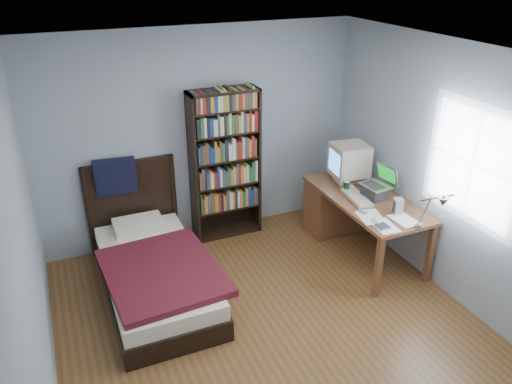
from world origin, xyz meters
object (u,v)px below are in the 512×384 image
keyboard (357,197)px  soda_can (347,187)px  desk_lamp (439,204)px  bed (153,268)px  speaker (398,206)px  laptop (376,189)px  desk (342,205)px  bookshelf (225,165)px  crt_monitor (348,161)px

keyboard → soda_can: soda_can is taller
desk_lamp → bed: desk_lamp is taller
desk_lamp → bed: 2.87m
speaker → soda_can: bearing=125.7°
laptop → desk_lamp: 1.11m
bed → desk: bearing=4.2°
keyboard → soda_can: size_ratio=3.99×
laptop → speaker: size_ratio=2.15×
bookshelf → bed: 1.52m
keyboard → soda_can: 0.21m
desk → laptop: 0.66m
laptop → bookshelf: bookshelf is taller
keyboard → speaker: 0.50m
desk_lamp → soda_can: 1.37m
bookshelf → bed: (-1.11, -0.80, -0.66)m
bookshelf → laptop: bearing=-39.6°
bed → speaker: bearing=-16.6°
laptop → bed: bearing=172.5°
soda_can → desk: bearing=62.8°
bookshelf → soda_can: bearing=-37.1°
keyboard → soda_can: (-0.01, 0.21, 0.04)m
soda_can → bookshelf: (-1.14, 0.87, 0.12)m
desk → keyboard: 0.57m
bookshelf → bed: bearing=-144.2°
soda_can → bed: 2.32m
laptop → desk_lamp: desk_lamp is taller
desk_lamp → keyboard: size_ratio=1.17×
desk_lamp → bed: size_ratio=0.26×
speaker → soda_can: 0.69m
desk → bookshelf: size_ratio=0.88×
desk_lamp → speaker: 0.74m
crt_monitor → keyboard: 0.53m
laptop → soda_can: bearing=129.6°
laptop → desk_lamp: bearing=-96.7°
soda_can → bookshelf: bearing=142.9°
bed → soda_can: bearing=-1.7°
desk → desk_lamp: size_ratio=2.94×
desk → keyboard: (-0.12, -0.45, 0.33)m
desk → speaker: 0.99m
bed → desk_lamp: bearing=-30.5°
desk_lamp → soda_can: desk_lamp is taller
laptop → speaker: (-0.02, -0.41, -0.02)m
crt_monitor → speaker: crt_monitor is taller
bookshelf → desk_lamp: bearing=-60.5°
bookshelf → keyboard: bearing=-43.0°
crt_monitor → desk_lamp: desk_lamp is taller
crt_monitor → laptop: bearing=-83.8°
speaker → bed: 2.61m
desk → speaker: speaker is taller
crt_monitor → soda_can: size_ratio=3.98×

